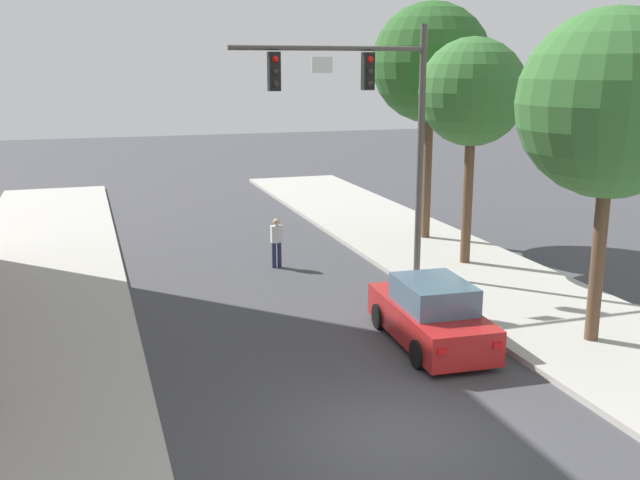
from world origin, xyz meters
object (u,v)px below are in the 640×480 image
traffic_signal_mast (371,108)px  pedestrian_crossing_road (277,240)px  car_lead_red (431,315)px  street_tree_second (472,93)px  street_tree_nearest (612,105)px  street_tree_third (431,63)px

traffic_signal_mast → pedestrian_crossing_road: bearing=128.1°
car_lead_red → street_tree_second: bearing=54.9°
car_lead_red → street_tree_nearest: 6.23m
pedestrian_crossing_road → street_tree_third: street_tree_third is taller
street_tree_nearest → car_lead_red: bearing=161.1°
traffic_signal_mast → street_tree_third: (4.17, 4.68, 1.26)m
street_tree_second → street_tree_third: 3.86m
street_tree_nearest → street_tree_third: street_tree_third is taller
pedestrian_crossing_road → street_tree_second: street_tree_second is taller
traffic_signal_mast → street_tree_nearest: (3.21, -6.26, 0.34)m
car_lead_red → street_tree_nearest: bearing=-18.9°
car_lead_red → pedestrian_crossing_road: pedestrian_crossing_road is taller
car_lead_red → pedestrian_crossing_road: size_ratio=2.63×
pedestrian_crossing_road → street_tree_third: 8.69m
car_lead_red → pedestrian_crossing_road: bearing=102.6°
pedestrian_crossing_road → car_lead_red: bearing=-77.4°
street_tree_nearest → street_tree_second: (0.59, 7.22, -0.00)m
street_tree_nearest → pedestrian_crossing_road: bearing=120.7°
car_lead_red → street_tree_third: (4.57, 9.71, 5.84)m
pedestrian_crossing_road → street_tree_nearest: bearing=-59.3°
traffic_signal_mast → street_tree_third: 6.39m
car_lead_red → street_tree_nearest: size_ratio=0.57×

